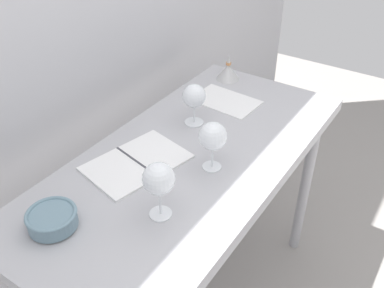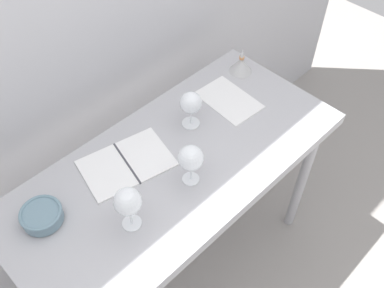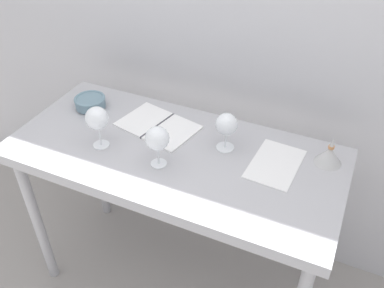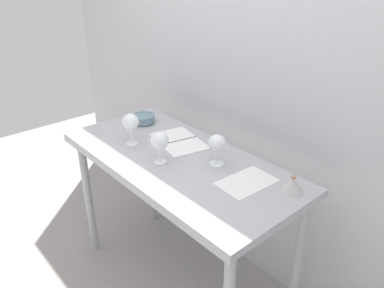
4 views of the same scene
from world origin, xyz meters
TOP-DOWN VIEW (x-y plane):
  - ground_plane at (0.00, 0.00)m, footprint 6.00×6.00m
  - back_wall at (0.00, 0.49)m, footprint 3.80×0.04m
  - steel_counter at (0.00, -0.01)m, footprint 1.40×0.65m
  - wine_glass_far_right at (0.19, 0.10)m, footprint 0.09×0.09m
  - wine_glass_near_left at (-0.30, -0.10)m, footprint 0.10×0.10m
  - wine_glass_near_center at (-0.02, -0.11)m, footprint 0.10×0.10m
  - open_notebook at (-0.14, 0.12)m, footprint 0.38×0.30m
  - tasting_sheet_upper at (0.41, 0.08)m, footprint 0.20×0.29m
  - tasting_bowl at (-0.51, 0.13)m, footprint 0.15×0.15m
  - decanter_funnel at (0.60, 0.18)m, footprint 0.11×0.11m

SIDE VIEW (x-z plane):
  - ground_plane at x=0.00m, z-range 0.00..0.00m
  - steel_counter at x=0.00m, z-range 0.34..1.24m
  - tasting_sheet_upper at x=0.41m, z-range 0.90..0.90m
  - open_notebook at x=-0.14m, z-range 0.90..0.91m
  - tasting_bowl at x=-0.51m, z-range 0.90..0.96m
  - decanter_funnel at x=0.60m, z-range 0.88..1.00m
  - wine_glass_far_right at x=0.19m, z-range 0.93..1.10m
  - wine_glass_near_center at x=-0.02m, z-range 0.94..1.11m
  - wine_glass_near_left at x=-0.30m, z-range 0.94..1.13m
  - back_wall at x=0.00m, z-range 0.00..2.60m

